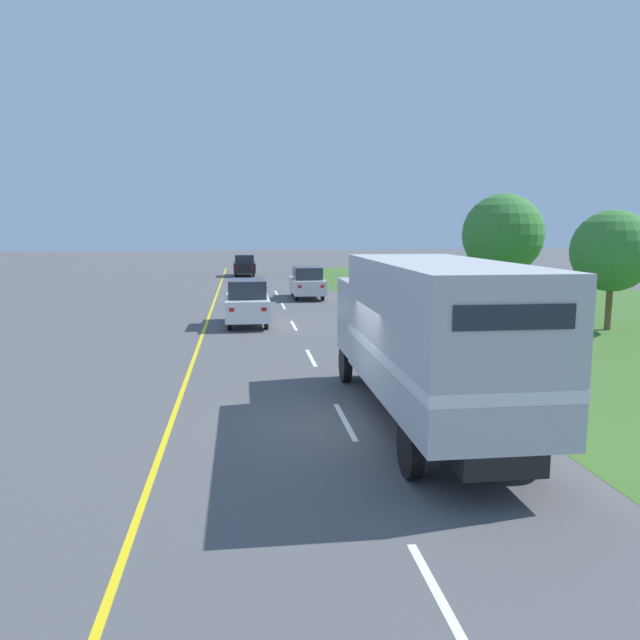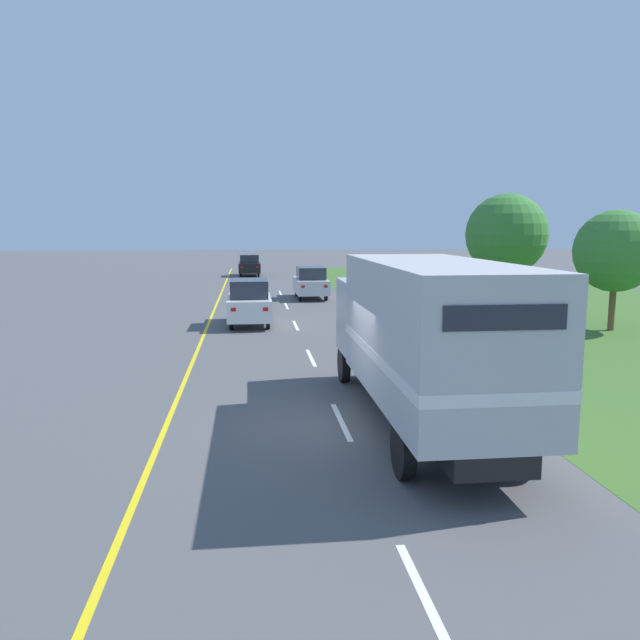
% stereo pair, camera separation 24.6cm
% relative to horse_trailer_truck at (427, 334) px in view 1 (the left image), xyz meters
% --- Properties ---
extents(ground_plane, '(200.00, 200.00, 0.00)m').
position_rel_horse_trailer_truck_xyz_m(ground_plane, '(-1.60, 0.27, -1.96)').
color(ground_plane, '#515154').
extents(grass_shoulder, '(20.00, 68.32, 0.01)m').
position_rel_horse_trailer_truck_xyz_m(grass_shoulder, '(12.10, 16.91, -1.96)').
color(grass_shoulder, '#3D6628').
rests_on(grass_shoulder, ground).
extents(edge_line_yellow, '(0.12, 68.32, 0.01)m').
position_rel_horse_trailer_truck_xyz_m(edge_line_yellow, '(-5.30, 16.91, -1.96)').
color(edge_line_yellow, yellow).
rests_on(edge_line_yellow, ground).
extents(centre_dash_nearest, '(0.12, 2.60, 0.01)m').
position_rel_horse_trailer_truck_xyz_m(centre_dash_nearest, '(-1.60, -6.08, -1.96)').
color(centre_dash_nearest, white).
rests_on(centre_dash_nearest, ground).
extents(centre_dash_near, '(0.12, 2.60, 0.01)m').
position_rel_horse_trailer_truck_xyz_m(centre_dash_near, '(-1.60, 0.52, -1.96)').
color(centre_dash_near, white).
rests_on(centre_dash_near, ground).
extents(centre_dash_mid_a, '(0.12, 2.60, 0.01)m').
position_rel_horse_trailer_truck_xyz_m(centre_dash_mid_a, '(-1.60, 7.12, -1.96)').
color(centre_dash_mid_a, white).
rests_on(centre_dash_mid_a, ground).
extents(centre_dash_mid_b, '(0.12, 2.60, 0.01)m').
position_rel_horse_trailer_truck_xyz_m(centre_dash_mid_b, '(-1.60, 13.72, -1.96)').
color(centre_dash_mid_b, white).
rests_on(centre_dash_mid_b, ground).
extents(centre_dash_far, '(0.12, 2.60, 0.01)m').
position_rel_horse_trailer_truck_xyz_m(centre_dash_far, '(-1.60, 20.32, -1.96)').
color(centre_dash_far, white).
rests_on(centre_dash_far, ground).
extents(centre_dash_farthest, '(0.12, 2.60, 0.01)m').
position_rel_horse_trailer_truck_xyz_m(centre_dash_farthest, '(-1.60, 26.92, -1.96)').
color(centre_dash_farthest, white).
rests_on(centre_dash_farthest, ground).
extents(horse_trailer_truck, '(2.40, 8.77, 3.48)m').
position_rel_horse_trailer_truck_xyz_m(horse_trailer_truck, '(0.00, 0.00, 0.00)').
color(horse_trailer_truck, black).
rests_on(horse_trailer_truck, ground).
extents(lead_car_white, '(1.80, 3.94, 1.94)m').
position_rel_horse_trailer_truck_xyz_m(lead_car_white, '(-3.53, 14.09, -0.98)').
color(lead_car_white, black).
rests_on(lead_car_white, ground).
extents(lead_car_silver_ahead, '(1.80, 4.18, 1.84)m').
position_rel_horse_trailer_truck_xyz_m(lead_car_silver_ahead, '(0.03, 23.75, -1.03)').
color(lead_car_silver_ahead, black).
rests_on(lead_car_silver_ahead, ground).
extents(lead_car_black_ahead, '(1.80, 4.22, 1.82)m').
position_rel_horse_trailer_truck_xyz_m(lead_car_black_ahead, '(-3.50, 41.03, -1.04)').
color(lead_car_black_ahead, black).
rests_on(lead_car_black_ahead, ground).
extents(highway_sign, '(1.93, 0.09, 2.85)m').
position_rel_horse_trailer_truck_xyz_m(highway_sign, '(4.52, 5.44, -0.19)').
color(highway_sign, '#9E9EA3').
rests_on(highway_sign, ground).
extents(roadside_tree_near, '(3.25, 3.25, 4.81)m').
position_rel_horse_trailer_truck_xyz_m(roadside_tree_near, '(10.94, 11.06, 1.22)').
color(roadside_tree_near, brown).
rests_on(roadside_tree_near, ground).
extents(roadside_tree_mid, '(3.97, 3.97, 5.75)m').
position_rel_horse_trailer_truck_xyz_m(roadside_tree_mid, '(9.06, 17.35, 1.79)').
color(roadside_tree_mid, brown).
rests_on(roadside_tree_mid, ground).
extents(delineator_post, '(0.08, 0.08, 0.95)m').
position_rel_horse_trailer_truck_xyz_m(delineator_post, '(2.69, -0.98, -1.46)').
color(delineator_post, white).
rests_on(delineator_post, ground).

